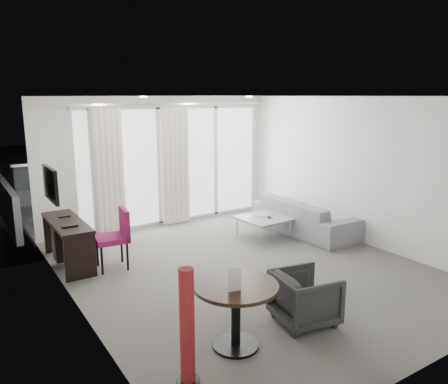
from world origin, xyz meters
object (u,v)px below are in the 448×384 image
sofa (304,216)px  rattan_chair_a (152,187)px  tub_armchair (305,298)px  desk_chair (111,239)px  desk (68,243)px  round_table (236,316)px  coffee_table (263,227)px  red_lamp (187,327)px  rattan_chair_b (198,185)px

sofa → rattan_chair_a: 4.17m
sofa → tub_armchair: bearing=137.3°
desk_chair → tub_armchair: desk_chair is taller
desk → tub_armchair: 3.85m
round_table → rattan_chair_a: rattan_chair_a is taller
tub_armchair → coffee_table: (1.55, 2.77, -0.11)m
tub_armchair → desk_chair: bearing=35.5°
red_lamp → tub_armchair: 1.70m
red_lamp → sofa: size_ratio=0.50×
desk → round_table: round_table is taller
sofa → desk: bearing=79.9°
desk → red_lamp: (0.20, -3.60, 0.21)m
coffee_table → sofa: 0.88m
sofa → red_lamp: bearing=124.9°
red_lamp → rattan_chair_a: bearing=69.0°
desk_chair → rattan_chair_a: desk_chair is taller
desk_chair → rattan_chair_a: 4.32m
coffee_table → rattan_chair_b: rattan_chair_b is taller
sofa → rattan_chair_a: bearing=20.8°
round_table → rattan_chair_b: size_ratio=0.97×
desk → desk_chair: bearing=-45.7°
tub_armchair → coffee_table: tub_armchair is taller
coffee_table → rattan_chair_a: bearing=99.5°
desk_chair → rattan_chair_a: size_ratio=1.21×
red_lamp → tub_armchair: size_ratio=1.65×
desk_chair → round_table: (0.37, -2.82, -0.11)m
red_lamp → sofa: red_lamp is taller
round_table → rattan_chair_a: size_ratio=1.15×
red_lamp → desk: bearing=93.1°
rattan_chair_a → rattan_chair_b: 1.18m
coffee_table → tub_armchair: bearing=-119.2°
tub_armchair → rattan_chair_b: 6.06m
desk → rattan_chair_a: bearing=48.4°
round_table → rattan_chair_b: 6.41m
red_lamp → coffee_table: bearing=43.1°
desk → round_table: (0.90, -3.36, 0.00)m
desk → rattan_chair_b: size_ratio=1.64×
desk → round_table: size_ratio=1.69×
desk → red_lamp: size_ratio=1.34×
round_table → sofa: 4.26m
desk_chair → red_lamp: 3.09m
round_table → red_lamp: size_ratio=0.79×
desk → coffee_table: 3.47m
red_lamp → rattan_chair_b: bearing=59.7°
round_table → coffee_table: round_table is taller
round_table → rattan_chair_a: 6.77m
red_lamp → coffee_table: 4.42m
coffee_table → rattan_chair_b: (0.30, 3.00, 0.26)m
desk_chair → rattan_chair_b: bearing=49.5°
round_table → tub_armchair: round_table is taller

